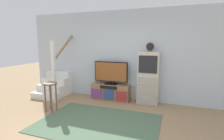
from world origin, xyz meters
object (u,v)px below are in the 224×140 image
object	(u,v)px
television	(111,72)
bar_stool_near	(50,90)
media_console	(111,92)
desk_clock	(150,47)
side_cabinet	(148,78)

from	to	relation	value
television	bar_stool_near	xyz separation A→B (m)	(-1.11, -1.41, -0.30)
media_console	bar_stool_near	size ratio (longest dim) A/B	1.60
desk_clock	bar_stool_near	distance (m)	2.87
media_console	desk_clock	bearing A→B (deg)	-0.24
bar_stool_near	side_cabinet	bearing A→B (deg)	31.81
bar_stool_near	desk_clock	bearing A→B (deg)	31.25
television	desk_clock	xyz separation A→B (m)	(1.16, -0.03, 0.77)
side_cabinet	media_console	bearing A→B (deg)	-179.49
television	desk_clock	world-z (taller)	desk_clock
media_console	bar_stool_near	bearing A→B (deg)	-128.82
desk_clock	media_console	bearing A→B (deg)	179.76
media_console	side_cabinet	xyz separation A→B (m)	(1.13, 0.01, 0.51)
bar_stool_near	media_console	bearing A→B (deg)	51.18
side_cabinet	desk_clock	size ratio (longest dim) A/B	6.11
side_cabinet	desk_clock	distance (m)	0.88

